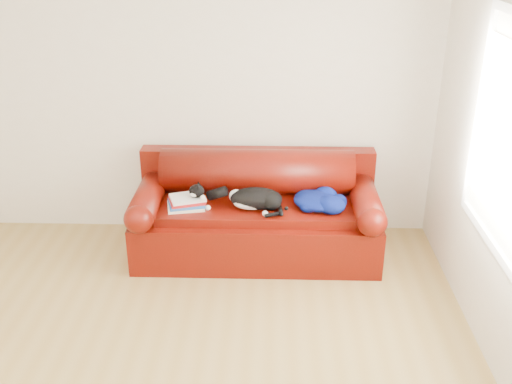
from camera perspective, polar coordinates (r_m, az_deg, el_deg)
ground at (r=4.24m, az=-9.82°, el=-15.69°), size 4.50×4.50×0.00m
room_shell at (r=3.42m, az=-9.69°, el=6.33°), size 4.52×4.02×2.61m
sofa_base at (r=5.28m, az=0.05°, el=-3.53°), size 2.10×0.90×0.50m
sofa_back at (r=5.37m, az=0.12°, el=0.56°), size 2.10×1.01×0.88m
book_stack at (r=5.08m, az=-6.62°, el=-0.96°), size 0.34×0.30×0.10m
cat at (r=5.01m, az=-0.10°, el=-0.68°), size 0.59×0.38×0.23m
blanket at (r=5.08m, az=6.01°, el=-0.75°), size 0.51×0.51×0.15m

